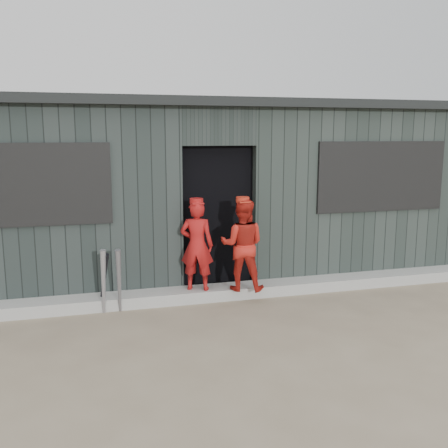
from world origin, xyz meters
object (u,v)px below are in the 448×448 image
object	(u,v)px
bat_left	(103,282)
dugout	(196,188)
bat_mid	(119,281)
bat_right	(104,281)
player_red_right	(242,245)
player_grey_back	(241,240)
player_red_left	(197,245)

from	to	relation	value
bat_left	dugout	distance (m)	2.64
bat_mid	dugout	distance (m)	2.54
bat_right	dugout	world-z (taller)	dugout
player_red_right	player_grey_back	world-z (taller)	player_red_right
bat_right	dugout	size ratio (longest dim) A/B	0.09
bat_left	bat_mid	world-z (taller)	bat_left
bat_mid	player_red_right	bearing A→B (deg)	3.35
bat_right	player_red_left	size ratio (longest dim) A/B	0.66
bat_mid	player_grey_back	world-z (taller)	player_grey_back
player_grey_back	bat_left	bearing A→B (deg)	11.98
player_grey_back	bat_mid	bearing A→B (deg)	14.07
bat_left	player_red_right	distance (m)	1.79
player_red_left	bat_left	bearing A→B (deg)	32.93
player_red_left	player_grey_back	bearing A→B (deg)	-118.46
player_red_left	player_red_right	size ratio (longest dim) A/B	0.98
bat_right	player_red_right	distance (m)	1.79
bat_mid	bat_right	bearing A→B (deg)	133.64
player_red_left	player_grey_back	size ratio (longest dim) A/B	0.94
bat_mid	dugout	world-z (taller)	dugout
bat_mid	player_red_left	xyz separation A→B (m)	(1.01, 0.24, 0.33)
bat_right	player_red_left	world-z (taller)	player_red_left
bat_left	player_grey_back	bearing A→B (deg)	24.92
player_red_left	player_grey_back	distance (m)	1.06
player_red_left	player_red_right	bearing A→B (deg)	-173.70
player_red_right	dugout	size ratio (longest dim) A/B	0.14
dugout	player_grey_back	bearing A→B (deg)	-66.71
player_red_right	bat_mid	bearing A→B (deg)	24.91
bat_left	bat_right	world-z (taller)	bat_left
dugout	player_red_right	bearing A→B (deg)	-83.77
bat_left	player_red_left	size ratio (longest dim) A/B	0.70
bat_mid	player_red_right	world-z (taller)	player_red_right
bat_mid	player_red_left	size ratio (longest dim) A/B	0.70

